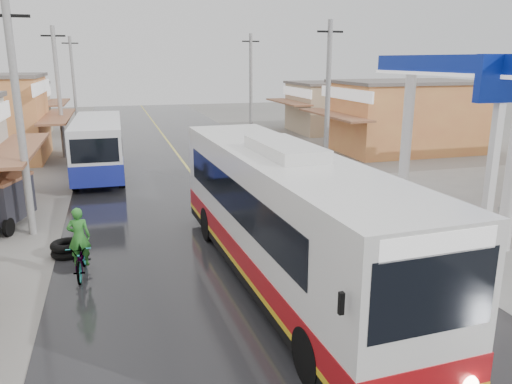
% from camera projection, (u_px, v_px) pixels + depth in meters
% --- Properties ---
extents(ground, '(120.00, 120.00, 0.00)m').
position_uv_depth(ground, '(310.00, 332.00, 11.41)').
color(ground, slate).
rests_on(ground, ground).
extents(road, '(12.00, 90.00, 0.02)m').
position_uv_depth(road, '(198.00, 182.00, 25.33)').
color(road, black).
rests_on(road, ground).
extents(centre_line, '(0.15, 90.00, 0.01)m').
position_uv_depth(centre_line, '(198.00, 182.00, 25.32)').
color(centre_line, '#D8CC4C').
rests_on(centre_line, road).
extents(shopfronts_right, '(11.00, 44.00, 4.80)m').
position_uv_depth(shopfronts_right, '(486.00, 176.00, 26.59)').
color(shopfronts_right, '#BCB3A5').
rests_on(shopfronts_right, ground).
extents(utility_poles_left, '(1.60, 50.00, 8.00)m').
position_uv_depth(utility_poles_left, '(53.00, 187.00, 24.37)').
color(utility_poles_left, gray).
rests_on(utility_poles_left, ground).
extents(utility_poles_right, '(1.60, 36.00, 8.00)m').
position_uv_depth(utility_poles_right, '(325.00, 174.00, 27.22)').
color(utility_poles_right, gray).
rests_on(utility_poles_right, ground).
extents(coach_bus, '(3.35, 12.72, 3.94)m').
position_uv_depth(coach_bus, '(283.00, 217.00, 13.57)').
color(coach_bus, silver).
rests_on(coach_bus, road).
extents(second_bus, '(2.56, 8.99, 2.97)m').
position_uv_depth(second_bus, '(99.00, 146.00, 26.48)').
color(second_bus, silver).
rests_on(second_bus, road).
extents(cyclist, '(0.77, 1.98, 2.10)m').
position_uv_depth(cyclist, '(81.00, 253.00, 14.24)').
color(cyclist, black).
rests_on(cyclist, ground).
extents(tricycle_near, '(2.24, 2.82, 1.89)m').
position_uv_depth(tricycle_near, '(1.00, 199.00, 18.30)').
color(tricycle_near, '#26262D').
rests_on(tricycle_near, ground).
extents(tyre_stack, '(0.98, 0.98, 0.50)m').
position_uv_depth(tyre_stack, '(67.00, 249.00, 15.76)').
color(tyre_stack, black).
rests_on(tyre_stack, ground).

